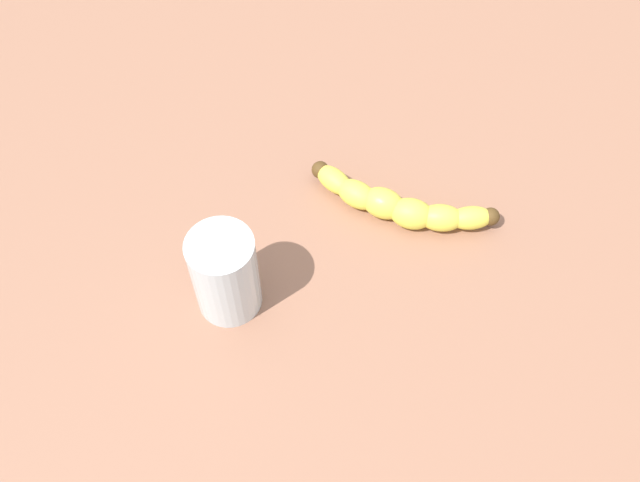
% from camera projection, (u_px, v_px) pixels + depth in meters
% --- Properties ---
extents(wooden_tabletop, '(1.20, 1.20, 0.03)m').
position_uv_depth(wooden_tabletop, '(327.00, 217.00, 0.88)').
color(wooden_tabletop, '#95644C').
rests_on(wooden_tabletop, ground).
extents(banana, '(0.23, 0.10, 0.04)m').
position_uv_depth(banana, '(399.00, 205.00, 0.85)').
color(banana, '#E7D848').
rests_on(banana, wooden_tabletop).
extents(smoothie_glass, '(0.07, 0.07, 0.11)m').
position_uv_depth(smoothie_glass, '(225.00, 275.00, 0.75)').
color(smoothie_glass, silver).
rests_on(smoothie_glass, wooden_tabletop).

